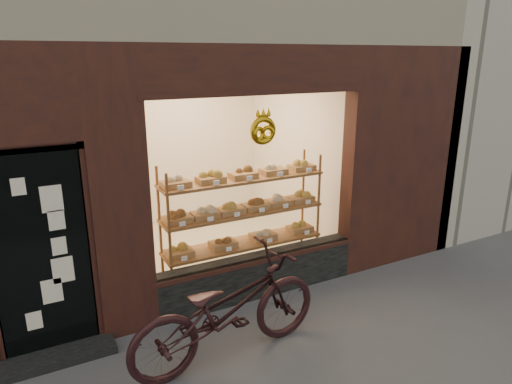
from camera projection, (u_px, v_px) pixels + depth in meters
display_shelf at (243, 220)px, 6.03m from camera, size 2.20×0.45×1.70m
bicycle at (228, 309)px, 4.55m from camera, size 2.15×0.91×1.10m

